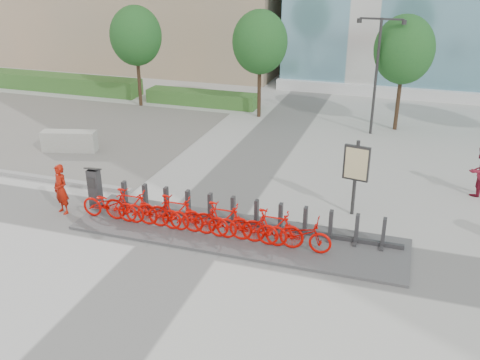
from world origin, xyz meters
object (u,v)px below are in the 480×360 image
(kiosk, at_px, (95,187))
(jersey_barrier, at_px, (69,141))
(map_sign, at_px, (356,166))
(bike_0, at_px, (109,204))
(pedestrian, at_px, (480,171))
(worker_red, at_px, (61,189))

(kiosk, xyz_separation_m, jersey_barrier, (-3.94, 4.28, -0.31))
(map_sign, bearing_deg, bike_0, -148.24)
(pedestrian, height_order, map_sign, map_sign)
(kiosk, relative_size, jersey_barrier, 0.63)
(bike_0, distance_m, pedestrian, 11.95)
(bike_0, distance_m, map_sign, 7.47)
(worker_red, bearing_deg, map_sign, 38.83)
(kiosk, bearing_deg, worker_red, -149.08)
(jersey_barrier, relative_size, map_sign, 0.91)
(pedestrian, relative_size, map_sign, 0.72)
(kiosk, bearing_deg, pedestrian, 20.09)
(bike_0, bearing_deg, jersey_barrier, 44.51)
(pedestrian, distance_m, jersey_barrier, 15.42)
(worker_red, relative_size, map_sign, 0.66)
(kiosk, height_order, jersey_barrier, kiosk)
(jersey_barrier, bearing_deg, worker_red, -72.39)
(bike_0, xyz_separation_m, worker_red, (-1.69, 0.04, 0.24))
(kiosk, relative_size, worker_red, 0.86)
(worker_red, xyz_separation_m, jersey_barrier, (-3.10, 4.84, -0.37))
(worker_red, height_order, pedestrian, pedestrian)
(pedestrian, height_order, jersey_barrier, pedestrian)
(worker_red, xyz_separation_m, map_sign, (8.55, 2.73, 0.79))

